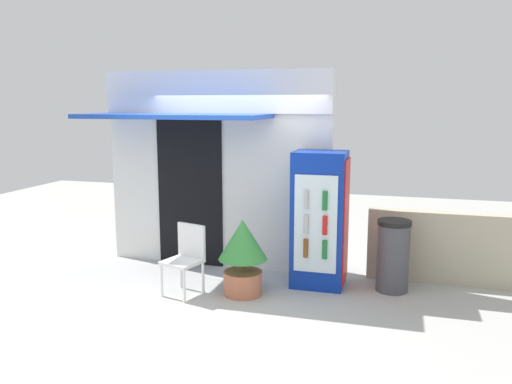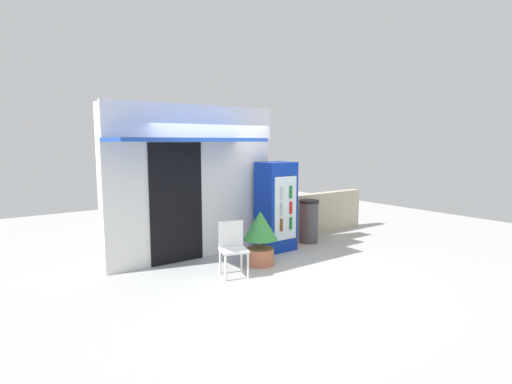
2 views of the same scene
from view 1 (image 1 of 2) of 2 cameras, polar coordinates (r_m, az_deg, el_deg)
name	(u,v)px [view 1 (image 1 of 2)]	position (r m, az deg, el deg)	size (l,w,h in m)	color
ground	(209,299)	(6.58, -5.20, -11.62)	(16.00, 16.00, 0.00)	#B2B2AD
storefront_building	(216,164)	(7.61, -4.44, 3.04)	(3.36, 1.31, 2.85)	silver
drink_cooler	(320,219)	(6.84, 7.02, -3.00)	(0.70, 0.64, 1.78)	#0C2D9E
plastic_chair	(186,255)	(6.64, -7.66, -6.83)	(0.53, 0.52, 0.89)	white
potted_plant_near_shop	(243,251)	(6.54, -1.46, -6.53)	(0.62, 0.62, 0.97)	#BC6B4C
trash_bin	(393,256)	(6.91, 14.80, -6.76)	(0.43, 0.43, 0.93)	#47474C
stone_boundary_wall	(464,249)	(7.46, 21.88, -5.82)	(2.51, 0.23, 0.96)	#B7AD93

